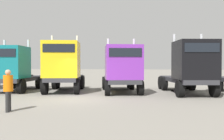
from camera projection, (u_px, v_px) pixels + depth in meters
The scene contains 6 objects.
ground at pixel (77, 99), 14.15m from camera, with size 200.00×200.00×0.00m, color gray.
semi_truck_teal at pixel (13, 69), 17.95m from camera, with size 3.24×6.17×3.98m.
semi_truck_yellow at pixel (63, 66), 17.51m from camera, with size 3.73×6.31×4.26m.
semi_truck_purple at pixel (122, 69), 17.00m from camera, with size 3.93×6.54×3.95m.
semi_truck_black at pixel (191, 67), 16.16m from camera, with size 3.70×6.78×4.19m.
visitor_in_hivis at pixel (8, 87), 10.32m from camera, with size 0.51×0.51×1.83m.
Camera 1 is at (4.48, -13.54, 2.02)m, focal length 38.35 mm.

